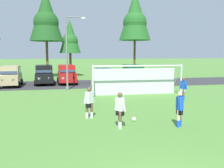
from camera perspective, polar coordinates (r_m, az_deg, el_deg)
name	(u,v)px	position (r m, az deg, el deg)	size (l,w,h in m)	color
ground_plane	(89,96)	(20.09, -5.26, -2.85)	(400.00, 400.00, 0.00)	#518438
parking_lot_strip	(79,84)	(28.95, -7.52, 0.05)	(52.00, 8.40, 0.01)	#333335
soccer_ball	(134,119)	(12.67, 5.06, -8.00)	(0.22, 0.22, 0.22)	white
soccer_goal	(136,79)	(20.77, 5.46, 1.05)	(7.48, 2.19, 2.57)	white
player_striker_near	(89,103)	(13.15, -5.23, -4.27)	(0.65, 0.50, 1.64)	brown
player_midfield_center	(120,110)	(11.36, 1.83, -6.00)	(0.44, 0.69, 1.64)	brown
player_defender_far	(180,109)	(11.97, 15.18, -5.57)	(0.33, 0.72, 1.64)	beige
player_winger_left	(183,88)	(19.33, 16.00, -0.99)	(0.39, 0.73, 1.64)	brown
parked_car_slot_far_left	(11,76)	(28.54, -22.14, 1.75)	(2.28, 4.67, 2.16)	tan
parked_car_slot_left	(44,74)	(29.27, -15.27, 2.12)	(2.33, 4.70, 2.16)	black
parked_car_slot_center_left	(67,74)	(29.29, -10.32, 2.25)	(2.25, 4.66, 2.16)	red
parked_car_slot_center	(104,75)	(30.08, -1.88, 2.02)	(2.12, 4.24, 1.72)	navy
parked_car_slot_center_right	(133,74)	(29.18, 4.88, 2.32)	(2.19, 4.63, 2.16)	#194C2D
parked_car_slot_right	(141,75)	(30.18, 6.73, 1.99)	(2.21, 4.29, 1.72)	#B2B2BC
tree_mid_left	(46,17)	(38.44, -14.86, 14.65)	(4.79, 4.79, 12.78)	brown
tree_center_back	(70,38)	(38.73, -9.58, 10.43)	(3.23, 3.23, 8.62)	brown
tree_mid_right	(135,17)	(42.20, 5.27, 15.00)	(5.15, 5.15, 13.73)	brown
street_lamp	(69,52)	(23.86, -9.85, 7.20)	(2.00, 0.32, 6.89)	slate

